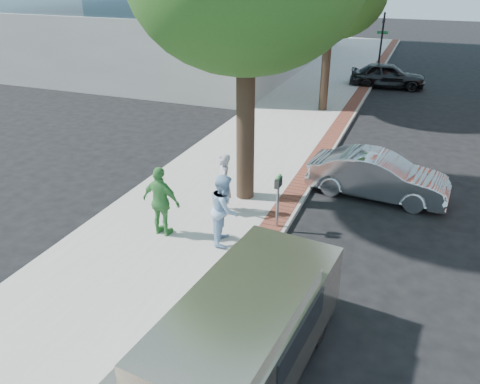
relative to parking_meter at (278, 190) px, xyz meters
The scene contains 13 objects.
ground 1.55m from the parking_meter, 148.07° to the right, with size 120.00×120.00×0.00m, color black.
sidewalk 7.92m from the parking_meter, 107.28° to the left, with size 5.00×60.00×0.15m, color #9E9991.
brick_strip 7.56m from the parking_meter, 90.98° to the left, with size 0.60×60.00×0.01m, color brown.
curb 7.57m from the parking_meter, 88.30° to the left, with size 0.10×60.00×0.15m, color gray.
office_base 25.56m from the parking_meter, 122.77° to the left, with size 18.20×22.20×4.00m, color gray.
signal_near 21.51m from the parking_meter, 89.81° to the left, with size 0.70×0.15×3.80m.
parking_meter is the anchor object (origin of this frame).
person_gray 1.66m from the parking_meter, behind, with size 0.62×0.41×1.70m, color #9B9BA0.
person_officer 1.54m from the parking_meter, 129.87° to the right, with size 0.87×0.68×1.79m, color #8FB8DE.
person_green 2.96m from the parking_meter, 151.02° to the right, with size 1.07×0.45×1.83m, color #429244.
sedan_silver 3.84m from the parking_meter, 55.13° to the left, with size 1.43×4.10×1.35m, color #B3B4BA.
bg_car 17.95m from the parking_meter, 86.86° to the left, with size 1.68×4.17×1.42m, color black.
van 4.95m from the parking_meter, 78.48° to the right, with size 2.31×4.98×1.78m.
Camera 1 is at (3.87, -9.82, 6.34)m, focal length 35.00 mm.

